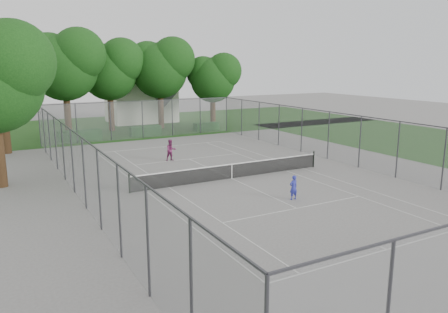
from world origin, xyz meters
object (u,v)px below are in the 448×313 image
girl_player (293,187)px  woman_player (171,150)px  house (141,90)px  tennis_net (232,171)px

girl_player → woman_player: woman_player is taller
house → tennis_net: bearing=-97.3°
house → woman_player: house is taller
house → girl_player: house is taller
house → girl_player: size_ratio=7.23×
woman_player → girl_player: bearing=-79.0°
house → woman_player: (-5.07, -22.15, -2.97)m
woman_player → tennis_net: bearing=-77.2°
girl_player → woman_player: 11.82m
girl_player → tennis_net: bearing=-83.8°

